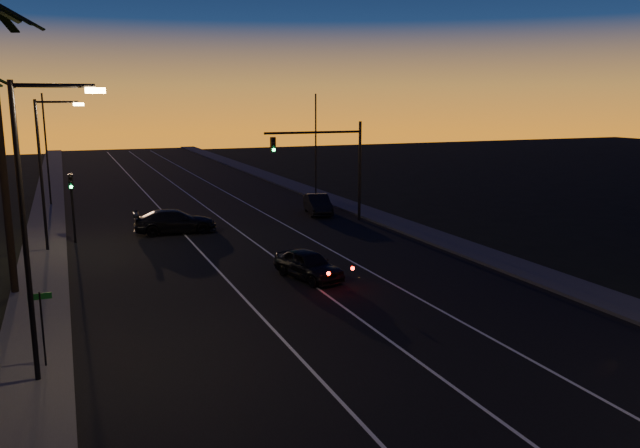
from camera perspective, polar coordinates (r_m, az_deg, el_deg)
name	(u,v)px	position (r m, az deg, el deg)	size (l,w,h in m)	color
road	(278,267)	(32.20, -3.88, -3.96)	(20.00, 170.00, 0.01)	black
sidewalk_left	(40,291)	(30.69, -24.22, -5.58)	(2.40, 170.00, 0.16)	#383835
sidewalk_right	(461,247)	(37.16, 12.73, -2.03)	(2.40, 170.00, 0.16)	#383835
lane_stripe_left	(221,273)	(31.42, -9.08, -4.45)	(0.12, 160.00, 0.01)	silver
lane_stripe_mid	(287,266)	(32.35, -3.03, -3.86)	(0.12, 160.00, 0.01)	silver
lane_stripe_right	(348,260)	(33.63, 2.61, -3.26)	(0.12, 160.00, 0.01)	silver
streetlight_left_near	(34,211)	(19.76, -24.71, 1.13)	(2.55, 0.26, 9.00)	black
streetlight_left_far	(46,163)	(37.65, -23.74, 5.15)	(2.55, 0.26, 8.50)	black
street_sign	(42,321)	(21.61, -24.08, -8.07)	(0.70, 0.06, 2.60)	black
signal_mast	(329,154)	(43.12, 0.83, 6.39)	(7.10, 0.41, 7.00)	black
signal_post	(72,195)	(39.86, -21.75, 2.45)	(0.28, 0.37, 4.20)	black
far_pole_left	(46,150)	(54.65, -23.73, 6.18)	(0.14, 0.14, 9.00)	black
far_pole_right	(316,145)	(55.67, -0.39, 7.20)	(0.14, 0.14, 9.00)	black
lead_car	(308,264)	(29.93, -1.06, -3.72)	(2.73, 4.83, 1.40)	black
right_car	(318,204)	(46.94, -0.20, 1.82)	(2.39, 4.67, 1.47)	black
cross_car	(175,221)	(41.26, -13.09, 0.24)	(5.38, 2.58, 1.51)	black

